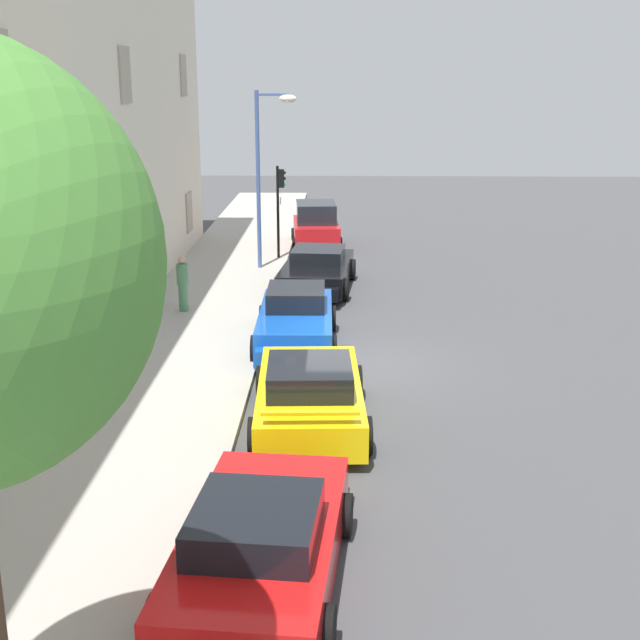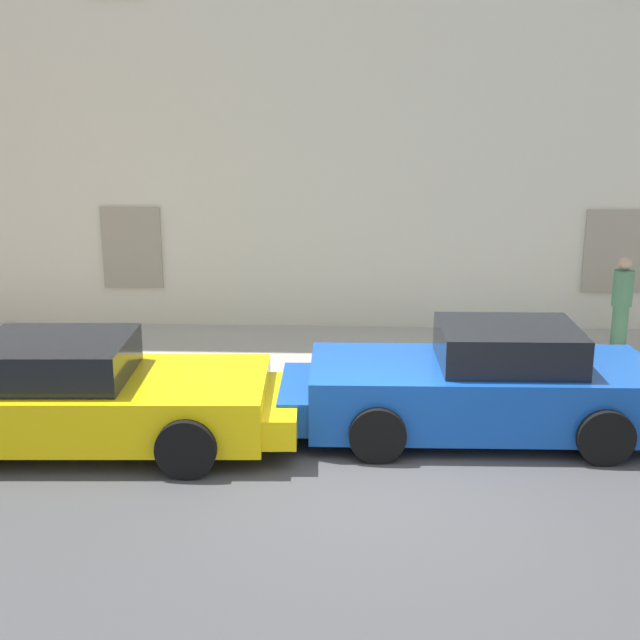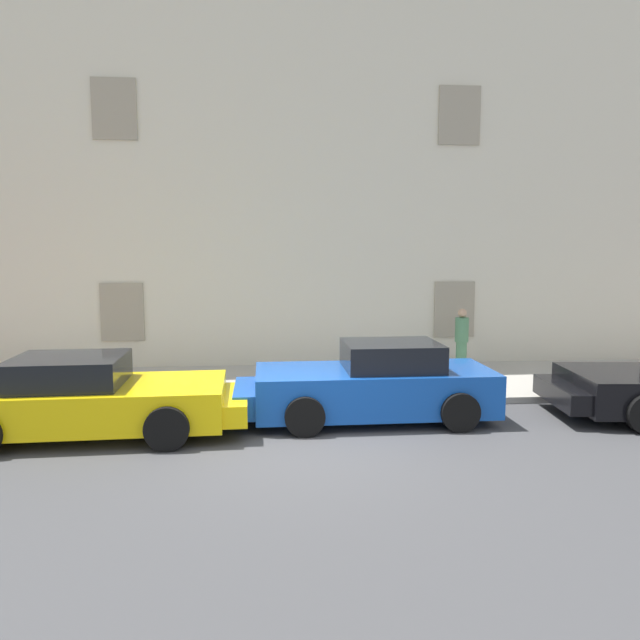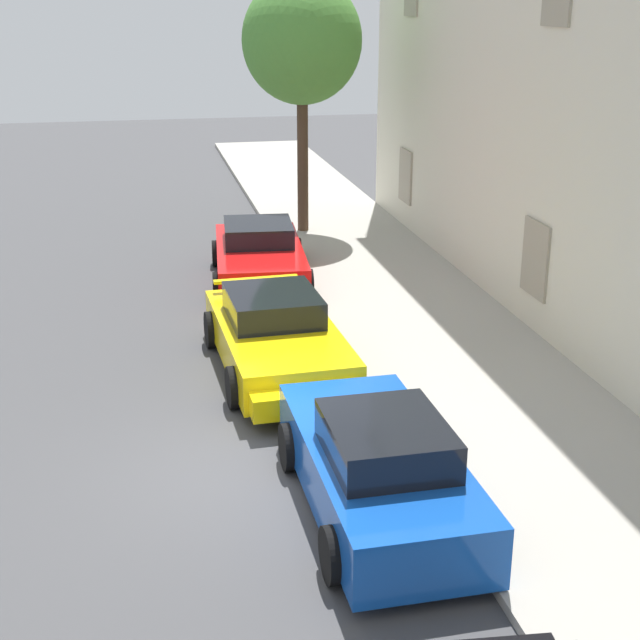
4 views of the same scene
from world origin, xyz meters
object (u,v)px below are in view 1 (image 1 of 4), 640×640
at_px(sportscar_red_lead, 263,538).
at_px(traffic_light, 280,196).
at_px(sportscar_tail_end, 316,272).
at_px(hatchback_parked, 316,227).
at_px(street_lamp, 269,148).
at_px(sportscar_white_middle, 296,324).
at_px(pedestrian_admiring, 183,283).
at_px(sportscar_yellow_flank, 310,392).

distance_m(sportscar_red_lead, traffic_light, 20.84).
height_order(sportscar_tail_end, hatchback_parked, hatchback_parked).
xyz_separation_m(sportscar_tail_end, traffic_light, (4.43, 1.46, 1.86)).
bearing_deg(traffic_light, street_lamp, 173.00).
height_order(sportscar_red_lead, traffic_light, traffic_light).
bearing_deg(sportscar_white_middle, pedestrian_admiring, 48.81).
distance_m(hatchback_parked, pedestrian_admiring, 10.83).
xyz_separation_m(traffic_light, street_lamp, (-1.73, 0.21, 1.84)).
bearing_deg(sportscar_tail_end, sportscar_yellow_flank, -179.13).
bearing_deg(sportscar_tail_end, traffic_light, 18.20).
bearing_deg(sportscar_tail_end, street_lamp, 31.71).
bearing_deg(hatchback_parked, pedestrian_admiring, 161.01).
relative_size(sportscar_white_middle, pedestrian_admiring, 3.00).
bearing_deg(pedestrian_admiring, sportscar_white_middle, -131.19).
height_order(sportscar_red_lead, pedestrian_admiring, pedestrian_admiring).
distance_m(sportscar_tail_end, traffic_light, 5.02).
distance_m(sportscar_red_lead, sportscar_yellow_flank, 5.51).
bearing_deg(sportscar_yellow_flank, sportscar_red_lead, 175.44).
distance_m(sportscar_white_middle, hatchback_parked, 13.21).
xyz_separation_m(sportscar_yellow_flank, traffic_light, (15.23, 1.62, 1.83)).
bearing_deg(sportscar_red_lead, street_lamp, 4.20).
bearing_deg(street_lamp, hatchback_parked, -18.19).
bearing_deg(sportscar_red_lead, hatchback_parked, -0.14).
bearing_deg(sportscar_red_lead, sportscar_white_middle, 0.45).
relative_size(sportscar_yellow_flank, pedestrian_admiring, 3.13).
xyz_separation_m(sportscar_red_lead, street_lamp, (19.00, 1.39, 3.70)).
height_order(sportscar_tail_end, pedestrian_admiring, pedestrian_admiring).
bearing_deg(street_lamp, traffic_light, -7.00).
relative_size(sportscar_yellow_flank, traffic_light, 1.49).
relative_size(sportscar_red_lead, sportscar_tail_end, 0.98).
relative_size(hatchback_parked, pedestrian_admiring, 2.31).
bearing_deg(pedestrian_admiring, sportscar_tail_end, -50.20).
xyz_separation_m(sportscar_yellow_flank, sportscar_tail_end, (10.80, 0.16, -0.03)).
bearing_deg(traffic_light, sportscar_red_lead, -176.74).
xyz_separation_m(sportscar_white_middle, street_lamp, (8.78, 1.31, 3.66)).
bearing_deg(street_lamp, sportscar_tail_end, -148.29).
bearing_deg(pedestrian_admiring, sportscar_yellow_flank, -153.08).
relative_size(sportscar_yellow_flank, street_lamp, 0.83).
height_order(sportscar_white_middle, pedestrian_admiring, pedestrian_admiring).
bearing_deg(sportscar_white_middle, sportscar_tail_end, -3.34).
relative_size(sportscar_red_lead, pedestrian_admiring, 3.12).
bearing_deg(sportscar_tail_end, sportscar_red_lead, 179.04).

